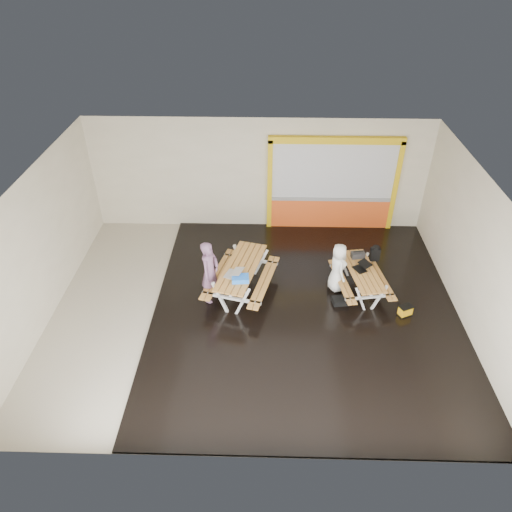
{
  "coord_description": "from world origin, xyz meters",
  "views": [
    {
      "loc": [
        0.26,
        -8.84,
        7.95
      ],
      "look_at": [
        0.0,
        0.9,
        1.0
      ],
      "focal_mm": 33.11,
      "sensor_mm": 36.0,
      "label": 1
    }
  ],
  "objects_px": {
    "person_right": "(338,267)",
    "laptop_right": "(362,267)",
    "fluke_bag": "(405,311)",
    "backpack": "(375,253)",
    "picnic_table_right": "(362,276)",
    "person_left": "(210,272)",
    "toolbox": "(358,255)",
    "dark_case": "(340,301)",
    "blue_pouch": "(240,279)",
    "laptop_left": "(233,273)",
    "picnic_table_left": "(241,273)"
  },
  "relations": [
    {
      "from": "person_left",
      "to": "dark_case",
      "type": "relative_size",
      "value": 4.28
    },
    {
      "from": "laptop_right",
      "to": "toolbox",
      "type": "height_order",
      "value": "toolbox"
    },
    {
      "from": "laptop_right",
      "to": "fluke_bag",
      "type": "bearing_deg",
      "value": -43.5
    },
    {
      "from": "person_right",
      "to": "person_left",
      "type": "bearing_deg",
      "value": 86.06
    },
    {
      "from": "person_right",
      "to": "dark_case",
      "type": "bearing_deg",
      "value": 174.72
    },
    {
      "from": "blue_pouch",
      "to": "picnic_table_left",
      "type": "bearing_deg",
      "value": 91.04
    },
    {
      "from": "person_left",
      "to": "backpack",
      "type": "xyz_separation_m",
      "value": [
        4.29,
        1.25,
        -0.24
      ]
    },
    {
      "from": "laptop_left",
      "to": "blue_pouch",
      "type": "xyz_separation_m",
      "value": [
        0.18,
        -0.21,
        0.0
      ]
    },
    {
      "from": "picnic_table_left",
      "to": "picnic_table_right",
      "type": "xyz_separation_m",
      "value": [
        3.06,
        0.09,
        -0.1
      ]
    },
    {
      "from": "person_right",
      "to": "laptop_right",
      "type": "distance_m",
      "value": 0.6
    },
    {
      "from": "blue_pouch",
      "to": "backpack",
      "type": "bearing_deg",
      "value": 23.33
    },
    {
      "from": "blue_pouch",
      "to": "backpack",
      "type": "height_order",
      "value": "blue_pouch"
    },
    {
      "from": "picnic_table_left",
      "to": "laptop_right",
      "type": "xyz_separation_m",
      "value": [
        3.04,
        0.16,
        0.12
      ]
    },
    {
      "from": "backpack",
      "to": "fluke_bag",
      "type": "distance_m",
      "value": 1.87
    },
    {
      "from": "person_right",
      "to": "laptop_left",
      "type": "bearing_deg",
      "value": 89.12
    },
    {
      "from": "backpack",
      "to": "person_left",
      "type": "bearing_deg",
      "value": -163.74
    },
    {
      "from": "laptop_right",
      "to": "dark_case",
      "type": "height_order",
      "value": "laptop_right"
    },
    {
      "from": "toolbox",
      "to": "dark_case",
      "type": "distance_m",
      "value": 1.35
    },
    {
      "from": "person_left",
      "to": "laptop_left",
      "type": "distance_m",
      "value": 0.59
    },
    {
      "from": "fluke_bag",
      "to": "backpack",
      "type": "bearing_deg",
      "value": 105.99
    },
    {
      "from": "person_right",
      "to": "blue_pouch",
      "type": "bearing_deg",
      "value": 94.61
    },
    {
      "from": "person_right",
      "to": "laptop_right",
      "type": "relative_size",
      "value": 2.65
    },
    {
      "from": "laptop_left",
      "to": "person_left",
      "type": "bearing_deg",
      "value": 174.24
    },
    {
      "from": "laptop_left",
      "to": "toolbox",
      "type": "xyz_separation_m",
      "value": [
        3.19,
        1.01,
        -0.11
      ]
    },
    {
      "from": "picnic_table_right",
      "to": "laptop_right",
      "type": "height_order",
      "value": "laptop_right"
    },
    {
      "from": "person_left",
      "to": "backpack",
      "type": "bearing_deg",
      "value": -52.0
    },
    {
      "from": "backpack",
      "to": "person_right",
      "type": "bearing_deg",
      "value": -144.34
    },
    {
      "from": "laptop_right",
      "to": "picnic_table_left",
      "type": "bearing_deg",
      "value": -177.03
    },
    {
      "from": "dark_case",
      "to": "laptop_right",
      "type": "bearing_deg",
      "value": 45.36
    },
    {
      "from": "person_left",
      "to": "backpack",
      "type": "height_order",
      "value": "person_left"
    },
    {
      "from": "fluke_bag",
      "to": "person_right",
      "type": "bearing_deg",
      "value": 149.22
    },
    {
      "from": "dark_case",
      "to": "toolbox",
      "type": "bearing_deg",
      "value": 63.63
    },
    {
      "from": "picnic_table_right",
      "to": "person_right",
      "type": "xyz_separation_m",
      "value": [
        -0.62,
        0.07,
        0.2
      ]
    },
    {
      "from": "backpack",
      "to": "laptop_right",
      "type": "bearing_deg",
      "value": -122.03
    },
    {
      "from": "picnic_table_right",
      "to": "laptop_left",
      "type": "distance_m",
      "value": 3.28
    },
    {
      "from": "toolbox",
      "to": "fluke_bag",
      "type": "bearing_deg",
      "value": -54.74
    },
    {
      "from": "backpack",
      "to": "dark_case",
      "type": "height_order",
      "value": "backpack"
    },
    {
      "from": "picnic_table_right",
      "to": "person_left",
      "type": "bearing_deg",
      "value": -174.09
    },
    {
      "from": "picnic_table_left",
      "to": "dark_case",
      "type": "relative_size",
      "value": 6.35
    },
    {
      "from": "picnic_table_right",
      "to": "laptop_right",
      "type": "distance_m",
      "value": 0.23
    },
    {
      "from": "picnic_table_left",
      "to": "laptop_left",
      "type": "bearing_deg",
      "value": -115.18
    },
    {
      "from": "picnic_table_right",
      "to": "dark_case",
      "type": "height_order",
      "value": "picnic_table_right"
    },
    {
      "from": "toolbox",
      "to": "backpack",
      "type": "bearing_deg",
      "value": 30.12
    },
    {
      "from": "person_left",
      "to": "fluke_bag",
      "type": "bearing_deg",
      "value": -74.04
    },
    {
      "from": "backpack",
      "to": "fluke_bag",
      "type": "relative_size",
      "value": 1.12
    },
    {
      "from": "person_right",
      "to": "laptop_right",
      "type": "height_order",
      "value": "person_right"
    },
    {
      "from": "laptop_left",
      "to": "picnic_table_right",
      "type": "bearing_deg",
      "value": 7.99
    },
    {
      "from": "laptop_right",
      "to": "blue_pouch",
      "type": "bearing_deg",
      "value": -166.49
    },
    {
      "from": "person_left",
      "to": "blue_pouch",
      "type": "relative_size",
      "value": 4.12
    },
    {
      "from": "laptop_right",
      "to": "dark_case",
      "type": "relative_size",
      "value": 1.29
    }
  ]
}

